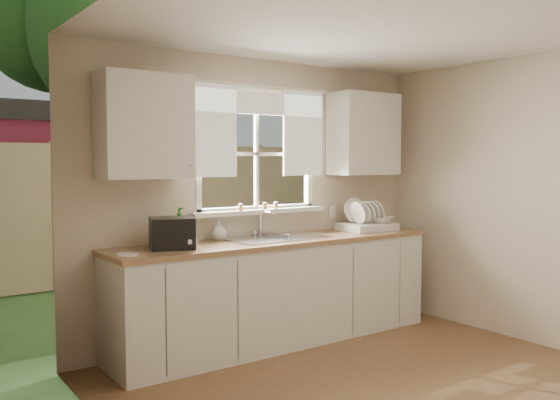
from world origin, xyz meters
TOP-DOWN VIEW (x-y plane):
  - room_walls at (0.00, -0.07)m, footprint 3.62×4.02m
  - ceiling at (0.00, 0.00)m, footprint 3.60×4.00m
  - window at (0.00, 2.00)m, footprint 1.38×0.16m
  - curtains at (0.00, 1.95)m, footprint 1.50×0.03m
  - base_cabinets at (0.00, 1.68)m, footprint 3.00×0.62m
  - countertop at (0.00, 1.68)m, footprint 3.04×0.65m
  - upper_cabinet_left at (-1.15, 1.82)m, footprint 0.70×0.33m
  - upper_cabinet_right at (1.15, 1.82)m, footprint 0.70×0.33m
  - wall_outlet at (0.88, 1.99)m, footprint 0.08×0.01m
  - sill_jars at (-0.01, 1.94)m, footprint 0.42×0.04m
  - backyard at (0.58, 8.42)m, footprint 20.00×10.00m
  - sink at (0.00, 1.71)m, footprint 0.88×0.52m
  - dish_rack at (1.09, 1.71)m, footprint 0.52×0.41m
  - bowl at (1.23, 1.66)m, footprint 0.30×0.30m
  - soap_bottle_a at (-0.87, 1.81)m, footprint 0.12×0.12m
  - soap_bottle_b at (-0.84, 1.80)m, footprint 0.10×0.10m
  - soap_bottle_c at (-0.47, 1.89)m, footprint 0.17×0.17m
  - saucer at (-1.40, 1.58)m, footprint 0.16×0.16m
  - cup at (-0.91, 1.58)m, footprint 0.16×0.16m
  - black_appliance at (-1.00, 1.69)m, footprint 0.40×0.37m

SIDE VIEW (x-z plane):
  - base_cabinets at x=0.00m, z-range 0.00..0.87m
  - sink at x=0.00m, z-range 0.64..1.04m
  - countertop at x=0.00m, z-range 0.87..0.91m
  - saucer at x=-1.40m, z-range 0.91..0.92m
  - cup at x=-0.91m, z-range 0.91..1.01m
  - dish_rack at x=1.09m, z-range 0.82..1.14m
  - soap_bottle_c at x=-0.47m, z-range 0.91..1.08m
  - soap_bottle_b at x=-0.84m, z-range 0.91..1.09m
  - bowl at x=1.23m, z-range 0.98..1.03m
  - black_appliance at x=-1.00m, z-range 0.91..1.15m
  - soap_bottle_a at x=-0.87m, z-range 0.91..1.22m
  - wall_outlet at x=0.88m, z-range 1.02..1.14m
  - sill_jars at x=-0.01m, z-range 1.15..1.21m
  - room_walls at x=0.00m, z-range -0.01..2.49m
  - window at x=0.00m, z-range 0.95..2.02m
  - upper_cabinet_left at x=-1.15m, z-range 1.45..2.25m
  - upper_cabinet_right at x=1.15m, z-range 1.45..2.25m
  - curtains at x=0.00m, z-range 1.53..2.34m
  - ceiling at x=0.00m, z-range 2.49..2.51m
  - backyard at x=0.58m, z-range 0.40..6.53m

